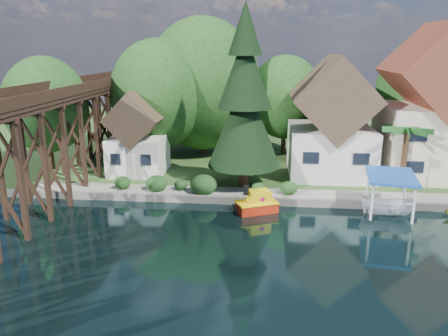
{
  "coord_description": "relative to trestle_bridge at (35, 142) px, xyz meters",
  "views": [
    {
      "loc": [
        0.99,
        -24.85,
        12.14
      ],
      "look_at": [
        -2.01,
        6.0,
        3.53
      ],
      "focal_mm": 35.0,
      "sensor_mm": 36.0,
      "label": 1
    }
  ],
  "objects": [
    {
      "name": "ground",
      "position": [
        16.0,
        -5.17,
        -5.35
      ],
      "size": [
        140.0,
        140.0,
        0.0
      ],
      "primitive_type": "plane",
      "color": "black",
      "rests_on": "ground"
    },
    {
      "name": "bank",
      "position": [
        16.0,
        28.83,
        -5.1
      ],
      "size": [
        140.0,
        52.0,
        0.5
      ],
      "primitive_type": "cube",
      "color": "#29491D",
      "rests_on": "ground"
    },
    {
      "name": "seawall",
      "position": [
        20.0,
        2.83,
        -5.04
      ],
      "size": [
        60.0,
        0.4,
        0.62
      ],
      "primitive_type": "cube",
      "color": "slate",
      "rests_on": "ground"
    },
    {
      "name": "promenade",
      "position": [
        22.0,
        4.13,
        -4.82
      ],
      "size": [
        50.0,
        2.6,
        0.06
      ],
      "primitive_type": "cube",
      "color": "gray",
      "rests_on": "bank"
    },
    {
      "name": "trestle_bridge",
      "position": [
        0.0,
        0.0,
        0.0
      ],
      "size": [
        4.12,
        44.18,
        9.3
      ],
      "color": "black",
      "rests_on": "ground"
    },
    {
      "name": "house_left",
      "position": [
        23.0,
        10.83,
        -0.21
      ],
      "size": [
        7.64,
        8.64,
        11.02
      ],
      "color": "white",
      "rests_on": "bank"
    },
    {
      "name": "house_center",
      "position": [
        32.0,
        11.33,
        1.07
      ],
      "size": [
        8.65,
        9.18,
        13.89
      ],
      "color": "beige",
      "rests_on": "bank"
    },
    {
      "name": "shed",
      "position": [
        5.0,
        9.33,
        -1.52
      ],
      "size": [
        5.09,
        5.4,
        7.85
      ],
      "color": "white",
      "rests_on": "bank"
    },
    {
      "name": "bg_trees",
      "position": [
        17.0,
        16.08,
        1.94
      ],
      "size": [
        49.9,
        13.3,
        10.57
      ],
      "color": "#382314",
      "rests_on": "bank"
    },
    {
      "name": "shrubs",
      "position": [
        11.4,
        4.09,
        -4.12
      ],
      "size": [
        15.76,
        2.47,
        1.7
      ],
      "color": "#143914",
      "rests_on": "bank"
    },
    {
      "name": "conifer",
      "position": [
        15.18,
        6.07,
        2.46
      ],
      "size": [
        6.17,
        6.17,
        15.19
      ],
      "color": "#382314",
      "rests_on": "bank"
    },
    {
      "name": "palm_tree",
      "position": [
        28.66,
        6.88,
        0.02
      ],
      "size": [
        5.14,
        5.14,
        5.58
      ],
      "color": "#382314",
      "rests_on": "bank"
    },
    {
      "name": "tugboat",
      "position": [
        16.49,
        1.28,
        -4.68
      ],
      "size": [
        3.49,
        2.78,
        2.23
      ],
      "color": "red",
      "rests_on": "ground"
    },
    {
      "name": "boat_white_a",
      "position": [
        16.49,
        1.65,
        -4.96
      ],
      "size": [
        4.03,
        3.09,
        0.78
      ],
      "primitive_type": "imported",
      "rotation": [
        0.0,
        0.0,
        1.69
      ],
      "color": "silver",
      "rests_on": "ground"
    },
    {
      "name": "boat_canopy",
      "position": [
        26.2,
        1.54,
        -4.0
      ],
      "size": [
        4.12,
        5.33,
        3.15
      ],
      "color": "white",
      "rests_on": "ground"
    }
  ]
}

